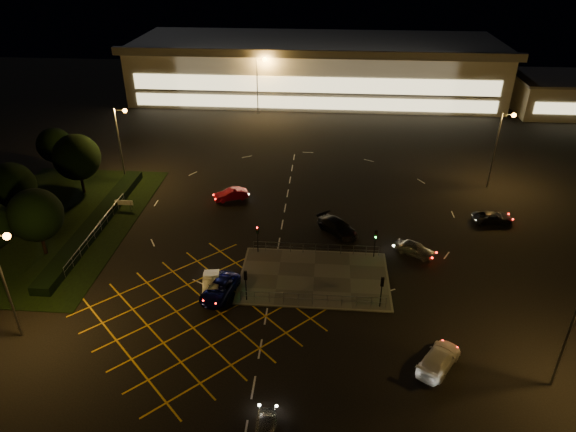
# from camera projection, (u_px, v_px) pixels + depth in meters

# --- Properties ---
(ground) EXTENTS (180.00, 180.00, 0.00)m
(ground) POSITION_uv_depth(u_px,v_px,m) (295.00, 265.00, 51.63)
(ground) COLOR black
(ground) RESTS_ON ground
(pedestrian_island) EXTENTS (14.00, 9.00, 0.12)m
(pedestrian_island) POSITION_uv_depth(u_px,v_px,m) (314.00, 277.00, 49.72)
(pedestrian_island) COLOR #4C4944
(pedestrian_island) RESTS_ON ground
(grass_verge) EXTENTS (18.00, 30.00, 0.08)m
(grass_verge) POSITION_uv_depth(u_px,v_px,m) (55.00, 224.00, 58.75)
(grass_verge) COLOR black
(grass_verge) RESTS_ON ground
(hedge) EXTENTS (2.00, 26.00, 1.00)m
(hedge) POSITION_uv_depth(u_px,v_px,m) (96.00, 222.00, 58.18)
(hedge) COLOR black
(hedge) RESTS_ON ground
(supermarket) EXTENTS (72.00, 26.50, 10.50)m
(supermarket) POSITION_uv_depth(u_px,v_px,m) (316.00, 67.00, 102.93)
(supermarket) COLOR beige
(supermarket) RESTS_ON ground
(retail_unit_a) EXTENTS (18.80, 14.80, 6.35)m
(retail_unit_a) POSITION_uv_depth(u_px,v_px,m) (565.00, 94.00, 93.85)
(retail_unit_a) COLOR beige
(retail_unit_a) RESTS_ON ground
(streetlight_sw) EXTENTS (1.78, 0.56, 10.03)m
(streetlight_sw) POSITION_uv_depth(u_px,v_px,m) (6.00, 271.00, 39.46)
(streetlight_sw) COLOR slate
(streetlight_sw) RESTS_ON ground
(streetlight_nw) EXTENTS (1.78, 0.56, 10.03)m
(streetlight_nw) POSITION_uv_depth(u_px,v_px,m) (121.00, 135.00, 65.70)
(streetlight_nw) COLOR slate
(streetlight_nw) RESTS_ON ground
(streetlight_ne) EXTENTS (1.78, 0.56, 10.03)m
(streetlight_ne) POSITION_uv_depth(u_px,v_px,m) (501.00, 140.00, 64.14)
(streetlight_ne) COLOR slate
(streetlight_ne) RESTS_ON ground
(streetlight_far_left) EXTENTS (1.78, 0.56, 10.03)m
(streetlight_far_left) POSITION_uv_depth(u_px,v_px,m) (259.00, 78.00, 90.83)
(streetlight_far_left) COLOR slate
(streetlight_far_left) RESTS_ON ground
(streetlight_far_right) EXTENTS (1.78, 0.56, 10.03)m
(streetlight_far_right) POSITION_uv_depth(u_px,v_px,m) (487.00, 79.00, 89.83)
(streetlight_far_right) COLOR slate
(streetlight_far_right) RESTS_ON ground
(signal_sw) EXTENTS (0.28, 0.30, 3.15)m
(signal_sw) POSITION_uv_depth(u_px,v_px,m) (246.00, 280.00, 45.53)
(signal_sw) COLOR black
(signal_sw) RESTS_ON pedestrian_island
(signal_se) EXTENTS (0.28, 0.30, 3.15)m
(signal_se) POSITION_uv_depth(u_px,v_px,m) (382.00, 286.00, 44.71)
(signal_se) COLOR black
(signal_se) RESTS_ON pedestrian_island
(signal_nw) EXTENTS (0.28, 0.30, 3.15)m
(signal_nw) POSITION_uv_depth(u_px,v_px,m) (257.00, 233.00, 52.48)
(signal_nw) COLOR black
(signal_nw) RESTS_ON pedestrian_island
(signal_ne) EXTENTS (0.28, 0.30, 3.15)m
(signal_ne) POSITION_uv_depth(u_px,v_px,m) (375.00, 238.00, 51.66)
(signal_ne) COLOR black
(signal_ne) RESTS_ON pedestrian_island
(tree_b) EXTENTS (5.40, 5.40, 7.35)m
(tree_b) POSITION_uv_depth(u_px,v_px,m) (11.00, 187.00, 56.78)
(tree_b) COLOR black
(tree_b) RESTS_ON ground
(tree_c) EXTENTS (5.76, 5.76, 7.84)m
(tree_c) POSITION_uv_depth(u_px,v_px,m) (77.00, 157.00, 63.31)
(tree_c) COLOR black
(tree_c) RESTS_ON ground
(tree_d) EXTENTS (4.68, 4.68, 6.37)m
(tree_d) POSITION_uv_depth(u_px,v_px,m) (55.00, 145.00, 69.39)
(tree_d) COLOR black
(tree_d) RESTS_ON ground
(tree_e) EXTENTS (5.40, 5.40, 7.35)m
(tree_e) POSITION_uv_depth(u_px,v_px,m) (35.00, 215.00, 51.14)
(tree_e) COLOR black
(tree_e) RESTS_ON ground
(car_near_silver) EXTENTS (1.50, 3.59, 1.22)m
(car_near_silver) POSITION_uv_depth(u_px,v_px,m) (265.00, 432.00, 33.80)
(car_near_silver) COLOR #A4A7AC
(car_near_silver) RESTS_ON ground
(car_queue_white) EXTENTS (2.14, 4.39, 1.39)m
(car_queue_white) POSITION_uv_depth(u_px,v_px,m) (211.00, 285.00, 47.64)
(car_queue_white) COLOR white
(car_queue_white) RESTS_ON ground
(car_left_blue) EXTENTS (3.52, 5.50, 1.41)m
(car_left_blue) POSITION_uv_depth(u_px,v_px,m) (220.00, 288.00, 47.12)
(car_left_blue) COLOR #0D114F
(car_left_blue) RESTS_ON ground
(car_far_dkgrey) EXTENTS (5.18, 5.41, 1.55)m
(car_far_dkgrey) POSITION_uv_depth(u_px,v_px,m) (338.00, 227.00, 56.75)
(car_far_dkgrey) COLOR black
(car_far_dkgrey) RESTS_ON ground
(car_right_silver) EXTENTS (4.46, 3.55, 1.42)m
(car_right_silver) POSITION_uv_depth(u_px,v_px,m) (415.00, 249.00, 52.98)
(car_right_silver) COLOR #ABADB2
(car_right_silver) RESTS_ON ground
(car_circ_red) EXTENTS (4.48, 3.06, 1.40)m
(car_circ_red) POSITION_uv_depth(u_px,v_px,m) (231.00, 194.00, 63.84)
(car_circ_red) COLOR maroon
(car_circ_red) RESTS_ON ground
(car_east_grey) EXTENTS (4.67, 2.53, 1.24)m
(car_east_grey) POSITION_uv_depth(u_px,v_px,m) (493.00, 217.00, 58.93)
(car_east_grey) COLOR black
(car_east_grey) RESTS_ON ground
(car_approach_white) EXTENTS (4.49, 5.31, 1.46)m
(car_approach_white) POSITION_uv_depth(u_px,v_px,m) (439.00, 359.00, 39.35)
(car_approach_white) COLOR silver
(car_approach_white) RESTS_ON ground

